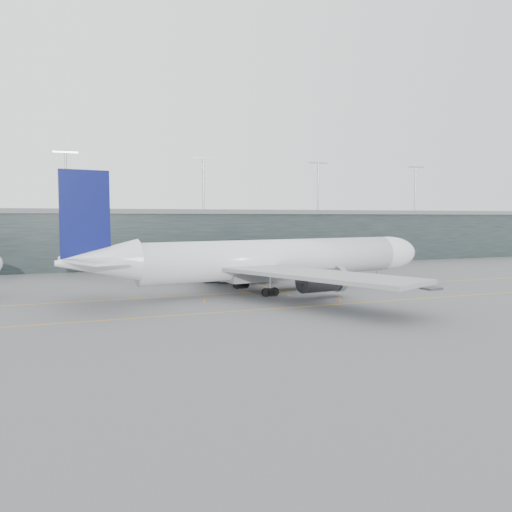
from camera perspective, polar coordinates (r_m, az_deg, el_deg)
name	(u,v)px	position (r m, az deg, el deg)	size (l,w,h in m)	color
ground	(243,289)	(91.26, -1.48, -3.81)	(320.00, 320.00, 0.00)	#525257
taxiline_a	(251,292)	(87.53, -0.63, -4.16)	(160.00, 0.25, 0.02)	orange
taxiline_b	(288,308)	(72.87, 3.65, -5.91)	(160.00, 0.25, 0.02)	orange
taxiline_lead_main	(235,276)	(111.65, -2.38, -2.30)	(0.25, 60.00, 0.02)	orange
terminal	(178,236)	(146.51, -8.86, 2.24)	(240.00, 36.00, 29.00)	black
main_aircraft	(274,259)	(88.90, 2.06, -0.40)	(71.09, 66.12, 19.97)	white
jet_bridge	(309,254)	(121.06, 6.03, 0.28)	(9.34, 42.56, 5.85)	#2F2F34
gse_cart	(413,283)	(97.69, 17.49, -3.01)	(2.20, 1.56, 1.39)	red
baggage_dolly	(431,288)	(96.51, 19.41, -3.50)	(3.27, 2.61, 0.33)	#343338
uld_a	(208,278)	(100.50, -5.49, -2.50)	(2.20, 1.82, 1.88)	#333438
uld_b	(219,277)	(101.52, -4.24, -2.43)	(2.35, 2.03, 1.86)	#333438
uld_c	(224,279)	(99.73, -3.72, -2.59)	(2.21, 1.93, 1.74)	#333438
cone_nose	(413,283)	(101.02, 17.50, -2.99)	(0.50, 0.50, 0.80)	#CF6E0B
cone_wing_stbd	(339,299)	(79.31, 9.46, -4.83)	(0.50, 0.50, 0.80)	#D84A0C
cone_wing_port	(261,279)	(102.48, 0.57, -2.68)	(0.50, 0.50, 0.79)	#FD540E
cone_tail	(204,300)	(77.47, -5.91, -5.06)	(0.42, 0.42, 0.67)	orange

